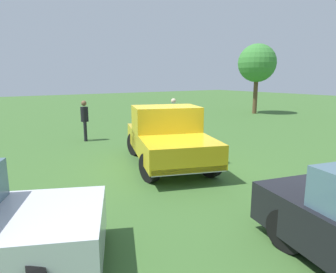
{
  "coord_description": "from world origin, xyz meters",
  "views": [
    {
      "loc": [
        -7.32,
        5.23,
        2.71
      ],
      "look_at": [
        0.2,
        0.11,
        0.9
      ],
      "focal_mm": 32.06,
      "sensor_mm": 36.0,
      "label": 1
    }
  ],
  "objects_px": {
    "pickup_truck": "(167,135)",
    "tree_back_right": "(257,63)",
    "person_bystander": "(173,115)",
    "person_visitor": "(85,118)"
  },
  "relations": [
    {
      "from": "pickup_truck",
      "to": "tree_back_right",
      "type": "height_order",
      "value": "tree_back_right"
    },
    {
      "from": "person_bystander",
      "to": "tree_back_right",
      "type": "bearing_deg",
      "value": 117.65
    },
    {
      "from": "person_bystander",
      "to": "pickup_truck",
      "type": "bearing_deg",
      "value": -30.75
    },
    {
      "from": "tree_back_right",
      "to": "person_bystander",
      "type": "bearing_deg",
      "value": 110.54
    },
    {
      "from": "pickup_truck",
      "to": "person_visitor",
      "type": "bearing_deg",
      "value": -148.61
    },
    {
      "from": "person_bystander",
      "to": "person_visitor",
      "type": "height_order",
      "value": "person_bystander"
    },
    {
      "from": "person_bystander",
      "to": "person_visitor",
      "type": "distance_m",
      "value": 3.93
    },
    {
      "from": "person_bystander",
      "to": "tree_back_right",
      "type": "distance_m",
      "value": 11.21
    },
    {
      "from": "person_visitor",
      "to": "person_bystander",
      "type": "bearing_deg",
      "value": 178.51
    },
    {
      "from": "person_bystander",
      "to": "person_visitor",
      "type": "bearing_deg",
      "value": -102.94
    }
  ]
}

